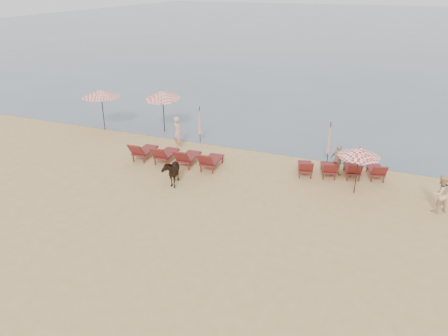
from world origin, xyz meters
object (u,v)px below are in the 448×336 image
(lounger_cluster_left, at_px, (175,155))
(umbrella_open_left_b, at_px, (163,95))
(umbrella_open_left_a, at_px, (101,93))
(beachgoer_left, at_px, (178,132))
(umbrella_closed_left, at_px, (200,120))
(lounger_cluster_right, at_px, (341,169))
(umbrella_open_right, at_px, (359,152))
(umbrella_closed_right, at_px, (329,138))
(beachgoer_right_b, at_px, (338,160))
(beachgoer_right_a, at_px, (440,194))
(cow, at_px, (171,171))

(lounger_cluster_left, bearing_deg, umbrella_open_left_b, 123.49)
(umbrella_open_left_a, bearing_deg, beachgoer_left, -2.00)
(umbrella_open_left_a, relative_size, umbrella_closed_left, 1.21)
(umbrella_open_left_a, xyz_separation_m, umbrella_closed_left, (6.26, 0.20, -0.97))
(lounger_cluster_right, xyz_separation_m, umbrella_closed_left, (-7.94, 1.80, 0.84))
(umbrella_open_right, relative_size, umbrella_closed_right, 1.00)
(umbrella_closed_right, bearing_deg, beachgoer_right_b, -63.57)
(umbrella_closed_left, height_order, umbrella_closed_right, umbrella_closed_right)
(umbrella_open_left_a, distance_m, beachgoer_right_a, 18.57)
(umbrella_open_left_a, distance_m, cow, 9.11)
(lounger_cluster_left, xyz_separation_m, umbrella_closed_left, (-0.23, 3.33, 0.78))
(umbrella_open_left_b, relative_size, umbrella_open_right, 1.24)
(lounger_cluster_right, relative_size, umbrella_open_left_b, 1.58)
(umbrella_open_right, bearing_deg, beachgoer_right_a, 17.62)
(lounger_cluster_right, xyz_separation_m, beachgoer_right_a, (4.00, -1.83, 0.36))
(umbrella_open_left_a, distance_m, umbrella_closed_right, 13.37)
(umbrella_open_left_b, relative_size, beachgoer_right_b, 1.77)
(umbrella_open_right, bearing_deg, beachgoer_left, -166.87)
(lounger_cluster_left, relative_size, beachgoer_right_a, 2.85)
(lounger_cluster_right, height_order, cow, cow)
(cow, bearing_deg, umbrella_closed_left, 81.25)
(umbrella_open_left_a, relative_size, umbrella_open_left_b, 0.95)
(umbrella_closed_left, relative_size, cow, 1.43)
(lounger_cluster_right, bearing_deg, lounger_cluster_left, 176.48)
(umbrella_open_left_b, height_order, beachgoer_right_a, umbrella_open_left_b)
(beachgoer_right_a, xyz_separation_m, beachgoer_right_b, (-4.18, 1.99, -0.04))
(lounger_cluster_right, distance_m, beachgoer_left, 8.67)
(umbrella_open_right, xyz_separation_m, cow, (-7.65, -2.10, -1.28))
(umbrella_open_left_b, bearing_deg, lounger_cluster_left, -33.10)
(cow, xyz_separation_m, beachgoer_left, (-1.80, 4.05, 0.27))
(beachgoer_right_a, bearing_deg, beachgoer_left, -45.22)
(umbrella_open_right, height_order, beachgoer_left, umbrella_open_right)
(lounger_cluster_right, height_order, umbrella_closed_right, umbrella_closed_right)
(umbrella_open_right, distance_m, beachgoer_right_b, 2.19)
(umbrella_closed_right, distance_m, cow, 7.86)
(lounger_cluster_right, height_order, beachgoer_right_a, beachgoer_right_a)
(cow, bearing_deg, beachgoer_right_a, -11.54)
(lounger_cluster_left, xyz_separation_m, cow, (0.87, -1.99, 0.13))
(umbrella_open_left_b, bearing_deg, umbrella_closed_left, 5.08)
(lounger_cluster_left, distance_m, umbrella_open_left_b, 5.37)
(umbrella_open_left_a, height_order, cow, umbrella_open_left_a)
(umbrella_open_left_a, bearing_deg, beachgoer_right_a, -1.75)
(umbrella_open_left_a, height_order, umbrella_closed_right, umbrella_open_left_a)
(beachgoer_left, bearing_deg, umbrella_closed_left, -84.45)
(lounger_cluster_left, bearing_deg, umbrella_open_right, -1.25)
(lounger_cluster_left, height_order, umbrella_open_right, umbrella_open_right)
(lounger_cluster_left, distance_m, beachgoer_right_b, 7.73)
(lounger_cluster_left, xyz_separation_m, beachgoer_left, (-0.93, 2.06, 0.39))
(umbrella_open_left_a, bearing_deg, umbrella_closed_right, 8.64)
(umbrella_open_right, bearing_deg, lounger_cluster_left, -154.49)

